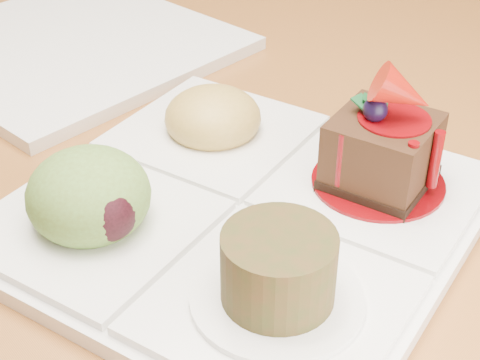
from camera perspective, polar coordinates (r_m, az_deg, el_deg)
ground at (r=1.46m, az=-10.46°, el=-12.49°), size 6.00×6.00×0.00m
dining_table at (r=1.08m, az=-14.27°, el=13.24°), size 1.00×1.80×0.75m
chair_right at (r=1.50m, az=17.08°, el=13.11°), size 0.46×0.46×0.96m
sampler_plate at (r=0.48m, az=-0.59°, el=-1.26°), size 0.36×0.36×0.11m
second_plate at (r=0.75m, az=-13.10°, el=10.10°), size 0.31×0.31×0.01m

